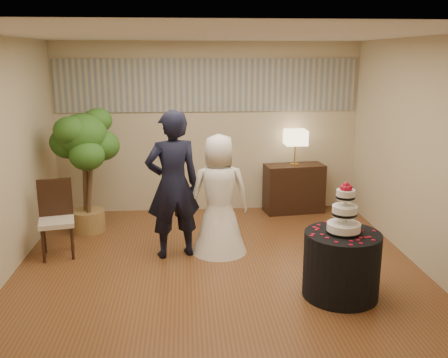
{
  "coord_description": "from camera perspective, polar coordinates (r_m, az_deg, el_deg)",
  "views": [
    {
      "loc": [
        -0.38,
        -5.71,
        2.58
      ],
      "look_at": [
        0.1,
        0.4,
        1.05
      ],
      "focal_mm": 40.0,
      "sensor_mm": 36.0,
      "label": 1
    }
  ],
  "objects": [
    {
      "name": "wall_right",
      "position": [
        6.51,
        21.89,
        2.54
      ],
      "size": [
        0.06,
        5.0,
        2.8
      ],
      "primitive_type": "cube",
      "color": "#C8B794",
      "rests_on": "ground"
    },
    {
      "name": "wall_back",
      "position": [
        8.31,
        -1.84,
        5.83
      ],
      "size": [
        5.0,
        0.06,
        2.8
      ],
      "primitive_type": "cube",
      "color": "#C8B794",
      "rests_on": "ground"
    },
    {
      "name": "ficus_tree",
      "position": [
        7.58,
        -15.61,
        0.93
      ],
      "size": [
        1.02,
        1.02,
        1.87
      ],
      "primitive_type": null,
      "rotation": [
        0.0,
        0.0,
        -1.4
      ],
      "color": "#2F621F",
      "rests_on": "floor"
    },
    {
      "name": "table_lamp",
      "position": [
        8.29,
        8.14,
        3.58
      ],
      "size": [
        0.35,
        0.35,
        0.58
      ],
      "primitive_type": null,
      "color": "beige",
      "rests_on": "console"
    },
    {
      "name": "console",
      "position": [
        8.44,
        7.98,
        -1.06
      ],
      "size": [
        1.02,
        0.55,
        0.81
      ],
      "primitive_type": "cube",
      "rotation": [
        0.0,
        0.0,
        0.12
      ],
      "color": "black",
      "rests_on": "floor"
    },
    {
      "name": "ceiling",
      "position": [
        5.73,
        -0.71,
        16.21
      ],
      "size": [
        5.0,
        5.0,
        0.0
      ],
      "primitive_type": "cube",
      "color": "white",
      "rests_on": "wall_back"
    },
    {
      "name": "wall_front",
      "position": [
        3.45,
        2.15,
        -6.03
      ],
      "size": [
        5.0,
        0.06,
        2.8
      ],
      "primitive_type": "cube",
      "color": "#C8B794",
      "rests_on": "ground"
    },
    {
      "name": "wedding_cake",
      "position": [
        5.43,
        13.64,
        -3.23
      ],
      "size": [
        0.36,
        0.36,
        0.57
      ],
      "primitive_type": null,
      "color": "white",
      "rests_on": "cake_table"
    },
    {
      "name": "floor",
      "position": [
        6.28,
        -0.63,
        -10.24
      ],
      "size": [
        5.0,
        5.0,
        0.0
      ],
      "primitive_type": "cube",
      "color": "brown",
      "rests_on": "ground"
    },
    {
      "name": "mural_border",
      "position": [
        8.22,
        -1.87,
        10.65
      ],
      "size": [
        4.9,
        0.02,
        0.85
      ],
      "primitive_type": "cube",
      "color": "gray",
      "rests_on": "wall_back"
    },
    {
      "name": "cake_table",
      "position": [
        5.65,
        13.26,
        -9.5
      ],
      "size": [
        0.97,
        0.97,
        0.73
      ],
      "primitive_type": "cylinder",
      "rotation": [
        0.0,
        0.0,
        0.2
      ],
      "color": "black",
      "rests_on": "floor"
    },
    {
      "name": "groom",
      "position": [
        6.41,
        -5.87,
        -0.67
      ],
      "size": [
        0.8,
        0.63,
        1.92
      ],
      "primitive_type": "imported",
      "rotation": [
        0.0,
        0.0,
        3.4
      ],
      "color": "black",
      "rests_on": "floor"
    },
    {
      "name": "bride",
      "position": [
        6.55,
        -0.56,
        -1.76
      ],
      "size": [
        0.81,
        0.78,
        1.6
      ],
      "primitive_type": "imported",
      "rotation": [
        0.0,
        0.0,
        3.19
      ],
      "color": "white",
      "rests_on": "floor"
    },
    {
      "name": "side_chair",
      "position": [
        6.85,
        -18.62,
        -4.44
      ],
      "size": [
        0.55,
        0.57,
        1.0
      ],
      "primitive_type": null,
      "rotation": [
        0.0,
        0.0,
        0.22
      ],
      "color": "black",
      "rests_on": "floor"
    }
  ]
}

